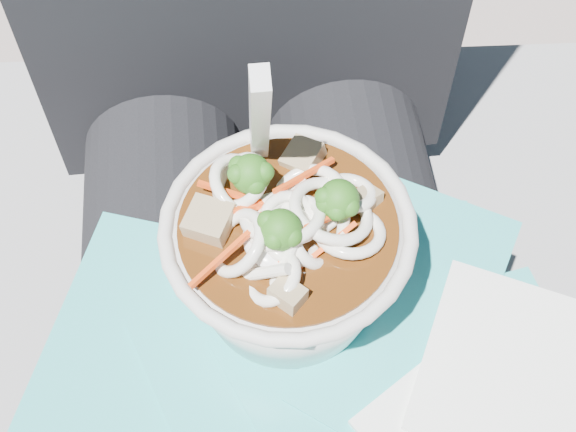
{
  "coord_description": "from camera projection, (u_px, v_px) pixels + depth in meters",
  "views": [
    {
      "loc": [
        -0.02,
        -0.21,
        1.09
      ],
      "look_at": [
        0.01,
        0.03,
        0.71
      ],
      "focal_mm": 50.0,
      "sensor_mm": 36.0,
      "label": 1
    }
  ],
  "objects": [
    {
      "name": "lap",
      "position": [
        280.0,
        385.0,
        0.59
      ],
      "size": [
        0.29,
        0.48,
        0.14
      ],
      "color": "black",
      "rests_on": "stone_ledge"
    },
    {
      "name": "udon_bowl",
      "position": [
        288.0,
        250.0,
        0.49
      ],
      "size": [
        0.17,
        0.17,
        0.2
      ],
      "color": "silver",
      "rests_on": "plastic_bag"
    },
    {
      "name": "person_body",
      "position": [
        268.0,
        259.0,
        0.62
      ],
      "size": [
        0.34,
        0.94,
        1.0
      ],
      "color": "black",
      "rests_on": "ground"
    },
    {
      "name": "stone_ledge",
      "position": [
        269.0,
        355.0,
        0.92
      ],
      "size": [
        1.03,
        0.56,
        0.46
      ],
      "primitive_type": "cube",
      "rotation": [
        0.0,
        0.0,
        -0.06
      ],
      "color": "slate",
      "rests_on": "ground"
    },
    {
      "name": "plastic_bag",
      "position": [
        344.0,
        365.0,
        0.51
      ],
      "size": [
        0.4,
        0.34,
        0.02
      ],
      "color": "#29ADAE",
      "rests_on": "lap"
    },
    {
      "name": "napkins",
      "position": [
        503.0,
        407.0,
        0.49
      ],
      "size": [
        0.19,
        0.2,
        0.01
      ],
      "color": "white",
      "rests_on": "plastic_bag"
    }
  ]
}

